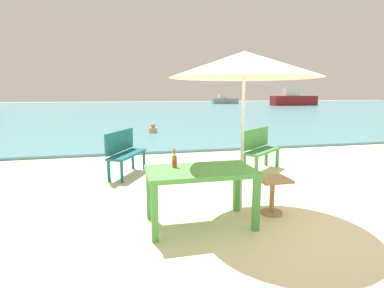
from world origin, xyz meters
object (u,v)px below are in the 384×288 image
(patio_umbrella, at_px, (244,65))
(swimmer_person, at_px, (153,129))
(boat_ferry, at_px, (293,99))
(bench_green_left, at_px, (259,147))
(beer_bottle_amber, at_px, (175,160))
(side_table_wood, at_px, (272,190))
(boat_barge, at_px, (225,100))
(picnic_table_green, at_px, (200,177))
(bench_teal_center, at_px, (124,150))

(patio_umbrella, distance_m, swimmer_person, 8.92)
(boat_ferry, bearing_deg, bench_green_left, -122.40)
(beer_bottle_amber, distance_m, side_table_wood, 1.50)
(patio_umbrella, xyz_separation_m, swimmer_person, (-0.41, 8.71, -1.88))
(swimmer_person, bearing_deg, bench_green_left, -75.22)
(boat_barge, relative_size, boat_ferry, 0.66)
(picnic_table_green, bearing_deg, swimmer_person, 88.19)
(bench_green_left, relative_size, boat_barge, 0.28)
(beer_bottle_amber, height_order, swimmer_person, beer_bottle_amber)
(beer_bottle_amber, xyz_separation_m, boat_ferry, (21.99, 33.29, 0.04))
(bench_green_left, bearing_deg, beer_bottle_amber, -135.24)
(patio_umbrella, bearing_deg, bench_teal_center, 123.97)
(patio_umbrella, relative_size, bench_teal_center, 1.87)
(picnic_table_green, distance_m, patio_umbrella, 1.66)
(side_table_wood, distance_m, bench_teal_center, 3.36)
(side_table_wood, relative_size, boat_barge, 0.13)
(swimmer_person, distance_m, boat_ferry, 32.48)
(picnic_table_green, height_order, boat_barge, boat_barge)
(bench_green_left, height_order, boat_ferry, boat_ferry)
(picnic_table_green, height_order, swimmer_person, picnic_table_green)
(boat_barge, bearing_deg, boat_ferry, -49.61)
(swimmer_person, xyz_separation_m, boat_ferry, (21.39, 24.43, 0.66))
(bench_teal_center, xyz_separation_m, bench_green_left, (2.97, -0.29, 0.00))
(bench_teal_center, distance_m, boat_barge, 41.89)
(swimmer_person, xyz_separation_m, boat_barge, (14.46, 32.58, 0.38))
(picnic_table_green, relative_size, patio_umbrella, 0.61)
(picnic_table_green, distance_m, swimmer_person, 9.04)
(picnic_table_green, relative_size, boat_ferry, 0.22)
(picnic_table_green, relative_size, bench_green_left, 1.21)
(beer_bottle_amber, bearing_deg, boat_ferry, 56.55)
(picnic_table_green, xyz_separation_m, bench_green_left, (2.01, 2.48, -0.11))
(swimmer_person, bearing_deg, boat_barge, 66.07)
(bench_green_left, bearing_deg, side_table_wood, -111.11)
(bench_teal_center, bearing_deg, side_table_wood, -52.24)
(picnic_table_green, height_order, beer_bottle_amber, beer_bottle_amber)
(side_table_wood, distance_m, bench_green_left, 2.54)
(bench_green_left, bearing_deg, patio_umbrella, -121.24)
(patio_umbrella, height_order, side_table_wood, patio_umbrella)
(boat_barge, bearing_deg, side_table_wood, -108.20)
(side_table_wood, bearing_deg, bench_teal_center, 127.76)
(beer_bottle_amber, bearing_deg, boat_barge, 70.03)
(patio_umbrella, bearing_deg, bench_green_left, 58.76)
(picnic_table_green, xyz_separation_m, bench_teal_center, (-0.95, 2.76, -0.11))
(picnic_table_green, distance_m, boat_barge, 44.14)
(boat_barge, bearing_deg, picnic_table_green, -109.52)
(patio_umbrella, relative_size, boat_barge, 0.56)
(swimmer_person, bearing_deg, beer_bottle_amber, -93.86)
(side_table_wood, height_order, boat_ferry, boat_ferry)
(boat_barge, bearing_deg, beer_bottle_amber, -109.97)
(bench_teal_center, bearing_deg, swimmer_person, 78.82)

